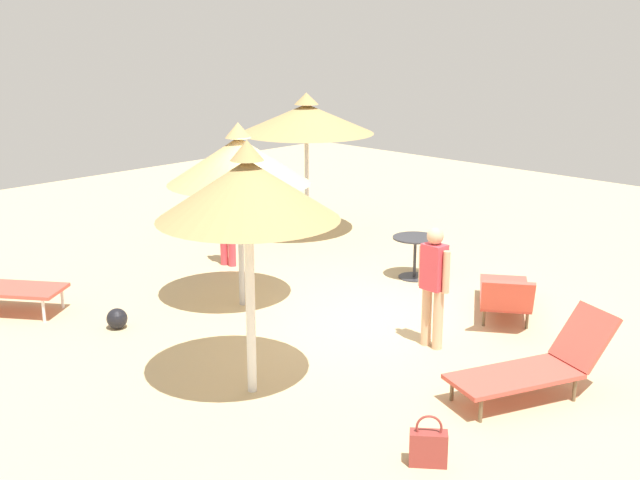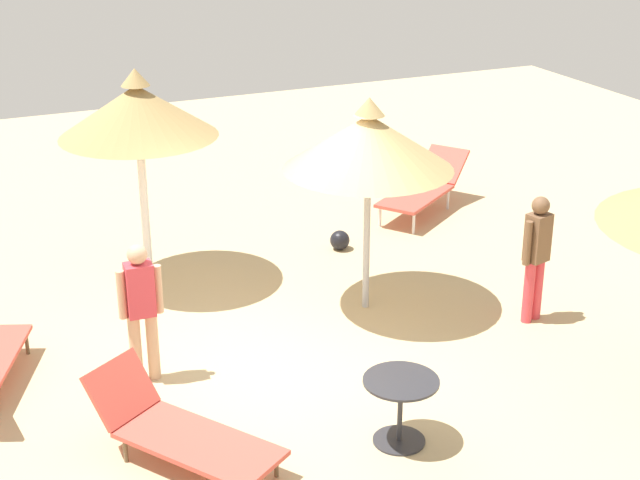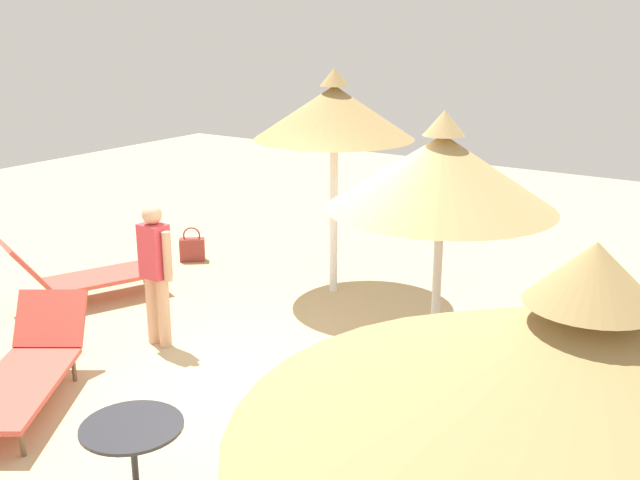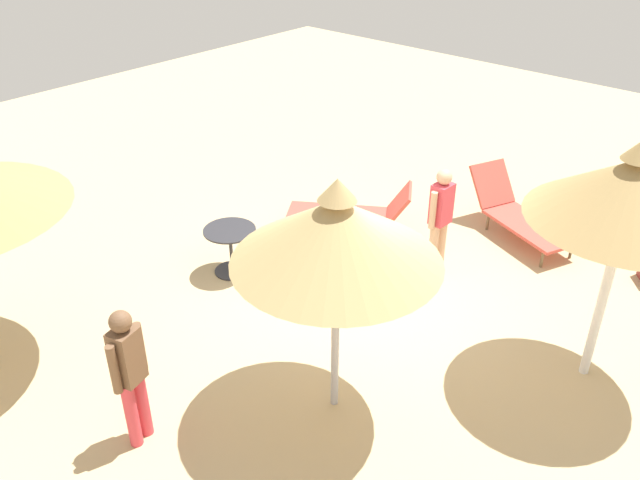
{
  "view_description": "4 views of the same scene",
  "coord_description": "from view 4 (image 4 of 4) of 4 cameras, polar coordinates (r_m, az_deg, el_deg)",
  "views": [
    {
      "loc": [
        8.26,
        7.56,
        4.15
      ],
      "look_at": [
        0.02,
        -0.41,
        1.05
      ],
      "focal_mm": 46.72,
      "sensor_mm": 36.0,
      "label": 1
    },
    {
      "loc": [
        -9.04,
        3.56,
        5.35
      ],
      "look_at": [
        -0.12,
        -0.4,
        1.37
      ],
      "focal_mm": 53.63,
      "sensor_mm": 36.0,
      "label": 2
    },
    {
      "loc": [
        -5.31,
        -4.07,
        3.46
      ],
      "look_at": [
        0.23,
        -0.38,
        1.48
      ],
      "focal_mm": 41.98,
      "sensor_mm": 36.0,
      "label": 3
    },
    {
      "loc": [
        4.09,
        -5.45,
        5.18
      ],
      "look_at": [
        -0.67,
        -0.1,
        0.98
      ],
      "focal_mm": 36.86,
      "sensor_mm": 36.0,
      "label": 4
    }
  ],
  "objects": [
    {
      "name": "person_standing_center",
      "position": [
        9.2,
        10.41,
        2.12
      ],
      "size": [
        0.23,
        0.48,
        1.59
      ],
      "color": "tan",
      "rests_on": "ground"
    },
    {
      "name": "person_standing_edge",
      "position": [
        6.69,
        -16.19,
        -10.83
      ],
      "size": [
        0.28,
        0.44,
        1.6
      ],
      "color": "#D83F4C",
      "rests_on": "ground"
    },
    {
      "name": "lounge_chair_near_left",
      "position": [
        10.66,
        16.74,
        2.3
      ],
      "size": [
        2.03,
        1.34,
        0.92
      ],
      "color": "#CC4C3F",
      "rests_on": "ground"
    },
    {
      "name": "parasol_umbrella_far_right",
      "position": [
        6.11,
        1.47,
        0.74
      ],
      "size": [
        2.06,
        2.06,
        2.7
      ],
      "color": "#B2B2B7",
      "rests_on": "ground"
    },
    {
      "name": "parasol_umbrella_near_right",
      "position": [
        7.16,
        25.43,
        3.9
      ],
      "size": [
        2.01,
        2.01,
        2.88
      ],
      "color": "white",
      "rests_on": "ground"
    },
    {
      "name": "side_table_round",
      "position": [
        9.32,
        -7.78,
        -0.24
      ],
      "size": [
        0.74,
        0.74,
        0.69
      ],
      "color": "#2D2D33",
      "rests_on": "ground"
    },
    {
      "name": "ground",
      "position": [
        8.59,
        3.79,
        -7.21
      ],
      "size": [
        24.0,
        24.0,
        0.1
      ],
      "primitive_type": "cube",
      "color": "tan"
    },
    {
      "name": "lounge_chair_front",
      "position": [
        10.32,
        2.9,
        2.4
      ],
      "size": [
        1.99,
        1.64,
        0.81
      ],
      "color": "#CC4C3F",
      "rests_on": "ground"
    }
  ]
}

